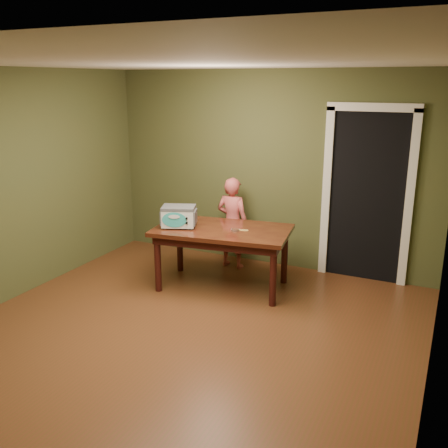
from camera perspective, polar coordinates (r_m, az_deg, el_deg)
floor at (r=4.99m, az=-5.64°, el=-13.39°), size 5.00×5.00×0.00m
room_shell at (r=4.41m, az=-6.25°, el=6.29°), size 4.52×5.02×2.61m
doorway at (r=6.70m, az=16.44°, el=3.41°), size 1.10×0.66×2.25m
dining_table at (r=5.99m, az=-0.18°, el=-1.41°), size 1.71×1.12×0.75m
toy_oven at (r=6.00m, az=-5.20°, el=0.95°), size 0.48×0.40×0.26m
baking_pan at (r=5.86m, az=1.30°, el=-0.67°), size 0.10×0.10×0.02m
spatula at (r=5.88m, az=1.90°, el=-0.70°), size 0.18×0.08×0.01m
child at (r=6.68m, az=0.97°, el=0.14°), size 0.47×0.32×1.23m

